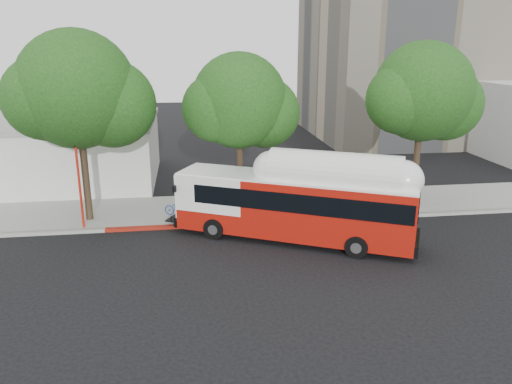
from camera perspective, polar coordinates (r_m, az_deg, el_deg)
The scene contains 10 objects.
ground at distance 22.37m, azimuth 2.47°, elevation -7.09°, with size 120.00×120.00×0.00m, color black.
sidewalk at distance 28.34m, azimuth 0.10°, elevation -1.69°, with size 60.00×5.00×0.15m, color gray.
curb_strip at distance 25.91m, azimuth 0.91°, elevation -3.49°, with size 60.00×0.30×0.15m, color gray.
red_curb_segment at distance 25.64m, azimuth -5.74°, elevation -3.79°, with size 10.00×0.32×0.16m, color maroon.
street_tree_left at distance 26.22m, azimuth -18.70°, elevation 10.56°, with size 6.67×5.80×9.74m.
street_tree_mid at distance 26.55m, azimuth -1.04°, elevation 9.97°, with size 5.75×5.00×8.62m.
street_tree_right at distance 29.28m, azimuth 19.23°, elevation 10.38°, with size 6.21×5.40×9.18m.
low_commercial_bldg at distance 36.27m, azimuth -24.26°, elevation 4.31°, with size 16.20×10.20×4.25m.
transit_bus at distance 23.38m, azimuth 4.53°, elevation -1.72°, with size 11.58×7.24×3.53m.
signal_pole at distance 25.85m, azimuth -19.51°, elevation 0.70°, with size 0.13×0.43×4.52m.
Camera 1 is at (-3.79, -20.12, 9.02)m, focal length 35.00 mm.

